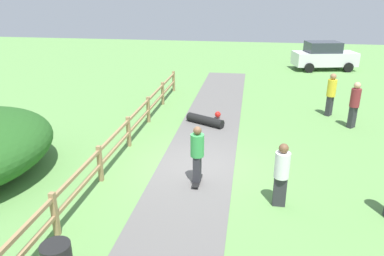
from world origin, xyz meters
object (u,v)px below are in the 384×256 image
(bystander_yellow, at_px, (331,92))
(bystander_white, at_px, (281,172))
(skater_fallen, at_px, (206,120))
(parked_car_white, at_px, (324,56))
(skater_riding, at_px, (197,152))
(bystander_maroon, at_px, (355,103))

(bystander_yellow, bearing_deg, bystander_white, -108.59)
(skater_fallen, bearing_deg, bystander_white, -65.38)
(bystander_white, distance_m, parked_car_white, 18.50)
(bystander_yellow, height_order, bystander_white, bystander_yellow)
(bystander_white, xyz_separation_m, parked_car_white, (4.04, 18.05, 0.01))
(skater_riding, bearing_deg, bystander_maroon, 45.35)
(bystander_yellow, xyz_separation_m, bystander_maroon, (0.63, -1.44, -0.01))
(bystander_maroon, height_order, bystander_white, bystander_maroon)
(bystander_yellow, xyz_separation_m, bystander_white, (-2.61, -7.75, -0.10))
(skater_fallen, xyz_separation_m, bystander_yellow, (5.23, 2.04, 0.85))
(skater_riding, distance_m, parked_car_white, 18.40)
(skater_fallen, bearing_deg, skater_riding, -85.78)
(parked_car_white, bearing_deg, skater_fallen, -118.35)
(bystander_yellow, distance_m, bystander_maroon, 1.57)
(bystander_white, bearing_deg, bystander_maroon, 62.89)
(skater_riding, xyz_separation_m, bystander_white, (2.25, -0.76, -0.03))
(skater_fallen, xyz_separation_m, bystander_white, (2.62, -5.71, 0.75))
(skater_riding, relative_size, parked_car_white, 0.39)
(bystander_white, bearing_deg, skater_fallen, 114.62)
(skater_fallen, relative_size, bystander_white, 0.96)
(bystander_maroon, bearing_deg, bystander_white, -117.11)
(skater_fallen, distance_m, bystander_yellow, 5.67)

